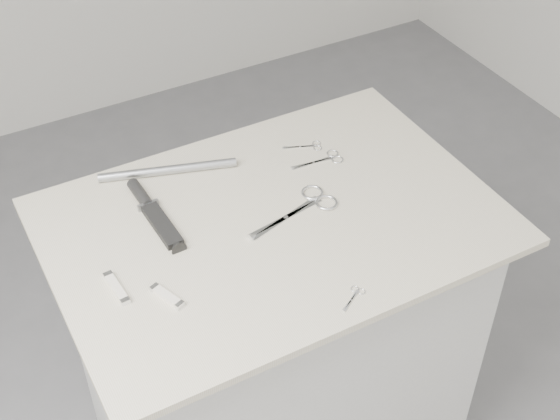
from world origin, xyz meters
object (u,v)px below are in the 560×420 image
large_shears (308,205)px  embroidery_scissors_a (326,159)px  pocket_knife_b (167,296)px  plinth (274,351)px  metal_rail (168,170)px  tiny_scissors (354,296)px  embroidery_scissors_b (309,146)px  sheathed_knife (152,210)px  pocket_knife_a (117,288)px

large_shears → embroidery_scissors_a: bearing=32.8°
embroidery_scissors_a → pocket_knife_b: pocket_knife_b is taller
plinth → large_shears: large_shears is taller
plinth → metal_rail: metal_rail is taller
large_shears → embroidery_scissors_a: size_ratio=1.76×
large_shears → pocket_knife_b: size_ratio=2.78×
plinth → tiny_scissors: tiny_scissors is taller
large_shears → embroidery_scissors_b: bearing=46.7°
tiny_scissors → sheathed_knife: sheathed_knife is taller
large_shears → embroidery_scissors_a: (0.13, 0.13, -0.00)m
embroidery_scissors_b → pocket_knife_a: bearing=-136.2°
sheathed_knife → metal_rail: 0.15m
plinth → embroidery_scissors_a: embroidery_scissors_a is taller
plinth → embroidery_scissors_b: (0.21, 0.20, 0.47)m
pocket_knife_a → large_shears: bearing=-89.2°
embroidery_scissors_a → pocket_knife_a: (-0.60, -0.17, 0.00)m
large_shears → plinth: bearing=168.6°
embroidery_scissors_b → tiny_scissors: size_ratio=1.37×
embroidery_scissors_a → pocket_knife_b: size_ratio=1.58×
sheathed_knife → pocket_knife_b: size_ratio=2.93×
embroidery_scissors_b → pocket_knife_a: 0.63m
large_shears → pocket_knife_a: 0.48m
sheathed_knife → pocket_knife_a: sheathed_knife is taller
plinth → pocket_knife_b: 0.57m
plinth → embroidery_scissors_a: 0.53m
large_shears → metal_rail: size_ratio=0.71×
sheathed_knife → tiny_scissors: bearing=-150.5°
large_shears → sheathed_knife: size_ratio=0.95×
sheathed_knife → metal_rail: bearing=-38.8°
tiny_scissors → metal_rail: metal_rail is taller
plinth → pocket_knife_a: bearing=-174.2°
pocket_knife_b → metal_rail: 0.41m
plinth → large_shears: bearing=1.1°
pocket_knife_b → metal_rail: bearing=-43.8°
large_shears → pocket_knife_b: (-0.39, -0.11, 0.00)m
sheathed_knife → pocket_knife_a: (-0.15, -0.19, -0.00)m
tiny_scissors → pocket_knife_a: 0.48m
sheathed_knife → pocket_knife_a: size_ratio=2.49×
large_shears → sheathed_knife: bearing=143.2°
plinth → pocket_knife_a: (-0.38, -0.04, 0.48)m
embroidery_scissors_b → tiny_scissors: same height
large_shears → metal_rail: (-0.24, 0.26, 0.01)m
embroidery_scissors_a → large_shears: bearing=-130.0°
plinth → large_shears: (0.09, 0.00, 0.47)m
plinth → sheathed_knife: sheathed_knife is taller
embroidery_scissors_a → tiny_scissors: bearing=-109.2°
pocket_knife_a → pocket_knife_b: (0.08, -0.07, -0.00)m
large_shears → pocket_knife_a: size_ratio=2.36×
metal_rail → pocket_knife_b: bearing=-112.8°
embroidery_scissors_a → sheathed_knife: (-0.45, 0.02, 0.01)m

